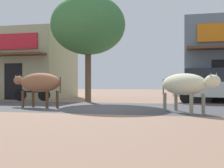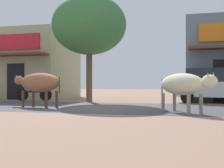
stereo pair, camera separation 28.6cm
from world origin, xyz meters
name	(u,v)px [view 1 (the left image)]	position (x,y,z in m)	size (l,w,h in m)	color
ground	(96,107)	(0.00, 0.00, 0.00)	(80.00, 80.00, 0.00)	#9C7760
asphalt_road	(96,107)	(0.00, 0.00, 0.00)	(72.00, 5.44, 0.00)	#474649
storefront_left_cafe	(17,65)	(-7.45, 6.61, 2.16)	(6.80, 5.63, 4.30)	tan
roadside_tree	(88,25)	(-1.37, 3.16, 3.88)	(3.76, 3.76, 5.39)	brown
parked_hatchback_car	(214,85)	(4.74, 3.72, 0.84)	(4.03, 2.48, 1.64)	silver
parked_motorcycle	(33,92)	(-4.48, 3.22, 0.47)	(1.88, 0.49, 1.07)	black
cow_near_brown	(39,83)	(-2.16, -0.61, 0.95)	(2.72, 1.57, 1.33)	#9A603F
cow_far_dark	(185,85)	(3.37, -1.68, 0.89)	(1.97, 2.26, 1.24)	beige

